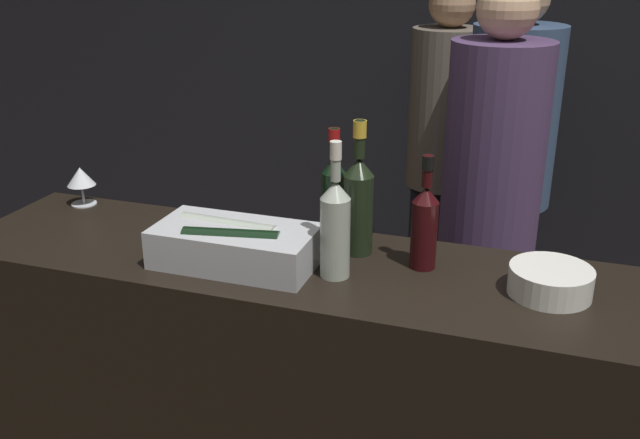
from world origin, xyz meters
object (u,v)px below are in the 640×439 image
object	(u,v)px
bowl_white	(551,280)
red_wine_bottle_burgundy	(334,194)
ice_bin_with_bottles	(234,244)
champagne_bottle	(358,201)
person_blond_tee	(490,203)
person_in_hoodie	(443,148)
red_wine_bottle_black_foil	(425,223)
white_wine_bottle	(335,225)
candle_votive	(199,221)
wine_glass	(81,178)
person_grey_polo	(507,165)

from	to	relation	value
bowl_white	red_wine_bottle_burgundy	xyz separation A→B (m)	(-0.62, 0.17, 0.10)
ice_bin_with_bottles	bowl_white	distance (m)	0.83
bowl_white	champagne_bottle	bearing A→B (deg)	169.85
red_wine_bottle_burgundy	person_blond_tee	bearing A→B (deg)	60.00
person_in_hoodie	red_wine_bottle_black_foil	bearing A→B (deg)	63.21
ice_bin_with_bottles	person_in_hoodie	size ratio (longest dim) A/B	0.25
ice_bin_with_bottles	bowl_white	world-z (taller)	ice_bin_with_bottles
red_wine_bottle_burgundy	person_blond_tee	distance (m)	0.81
red_wine_bottle_black_foil	white_wine_bottle	size ratio (longest dim) A/B	0.86
person_in_hoodie	person_blond_tee	world-z (taller)	person_blond_tee
candle_votive	person_blond_tee	xyz separation A→B (m)	(0.80, 0.74, -0.11)
wine_glass	person_blond_tee	bearing A→B (deg)	27.81
ice_bin_with_bottles	red_wine_bottle_black_foil	distance (m)	0.51
red_wine_bottle_black_foil	red_wine_bottle_burgundy	world-z (taller)	red_wine_bottle_burgundy
wine_glass	champagne_bottle	world-z (taller)	champagne_bottle
champagne_bottle	ice_bin_with_bottles	bearing A→B (deg)	-148.26
person_blond_tee	person_grey_polo	xyz separation A→B (m)	(0.02, 0.54, -0.01)
red_wine_bottle_black_foil	white_wine_bottle	world-z (taller)	white_wine_bottle
wine_glass	person_grey_polo	xyz separation A→B (m)	(1.29, 1.21, -0.18)
bowl_white	wine_glass	distance (m)	1.51
ice_bin_with_bottles	person_blond_tee	distance (m)	1.11
ice_bin_with_bottles	wine_glass	world-z (taller)	wine_glass
ice_bin_with_bottles	wine_glass	size ratio (longest dim) A/B	3.40
ice_bin_with_bottles	person_in_hoodie	bearing A→B (deg)	80.50
candle_votive	wine_glass	bearing A→B (deg)	171.50
bowl_white	candle_votive	distance (m)	1.04
ice_bin_with_bottles	candle_votive	bearing A→B (deg)	137.33
ice_bin_with_bottles	white_wine_bottle	xyz separation A→B (m)	(0.28, 0.02, 0.09)
person_blond_tee	red_wine_bottle_burgundy	bearing A→B (deg)	-161.19
red_wine_bottle_black_foil	champagne_bottle	distance (m)	0.20
wine_glass	person_grey_polo	distance (m)	1.78
white_wine_bottle	person_in_hoodie	distance (m)	1.72
red_wine_bottle_black_foil	person_grey_polo	size ratio (longest dim) A/B	0.17
person_grey_polo	person_in_hoodie	bearing A→B (deg)	12.83
person_blond_tee	red_wine_bottle_black_foil	bearing A→B (deg)	-138.52
ice_bin_with_bottles	bowl_white	xyz separation A→B (m)	(0.82, 0.09, -0.02)
white_wine_bottle	person_blond_tee	xyz separation A→B (m)	(0.31, 0.92, -0.22)
champagne_bottle	red_wine_bottle_burgundy	xyz separation A→B (m)	(-0.10, 0.08, -0.02)
red_wine_bottle_burgundy	person_blond_tee	xyz separation A→B (m)	(0.39, 0.68, -0.22)
ice_bin_with_bottles	red_wine_bottle_burgundy	world-z (taller)	red_wine_bottle_burgundy
red_wine_bottle_black_foil	red_wine_bottle_burgundy	bearing A→B (deg)	158.50
ice_bin_with_bottles	person_in_hoodie	world-z (taller)	person_in_hoodie
person_blond_tee	bowl_white	bearing A→B (deg)	-115.97
bowl_white	person_in_hoodie	bearing A→B (deg)	108.17
champagne_bottle	person_blond_tee	bearing A→B (deg)	68.60
bowl_white	person_blond_tee	xyz separation A→B (m)	(-0.23, 0.85, -0.12)
candle_votive	red_wine_bottle_black_foil	size ratio (longest dim) A/B	0.21
champagne_bottle	person_blond_tee	distance (m)	0.84
red_wine_bottle_burgundy	person_in_hoodie	bearing A→B (deg)	86.59
white_wine_bottle	champagne_bottle	size ratio (longest dim) A/B	0.96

